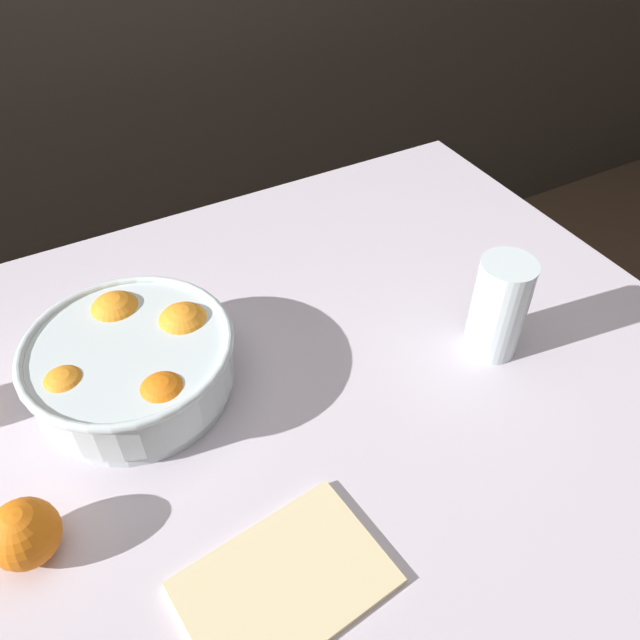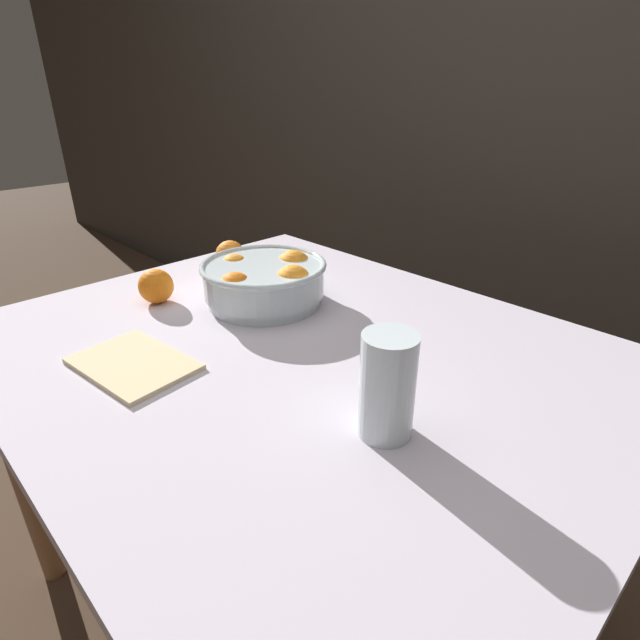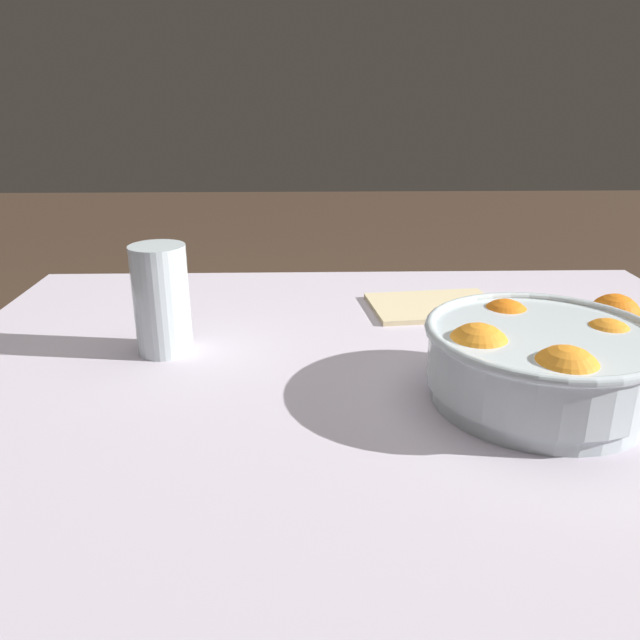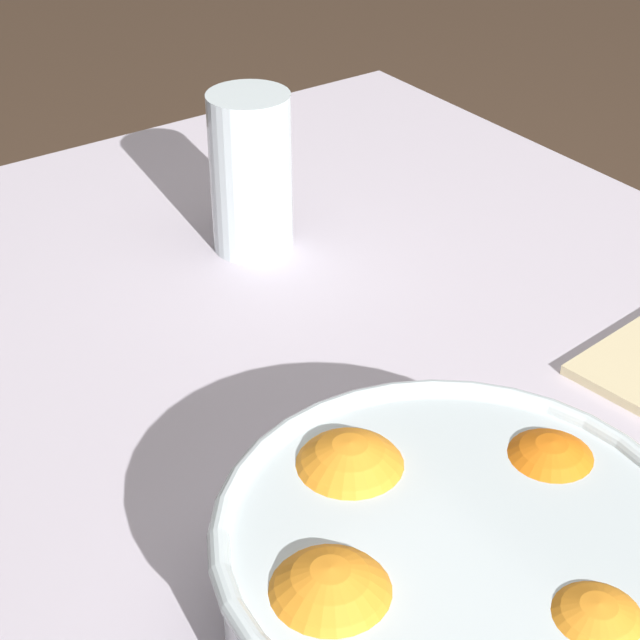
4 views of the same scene
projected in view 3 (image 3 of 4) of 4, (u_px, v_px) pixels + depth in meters
dining_table at (359, 425)px, 0.81m from camera, size 1.12×0.91×0.70m
fruit_bowl at (539, 360)px, 0.69m from camera, size 0.26×0.26×0.10m
juice_glass at (162, 306)px, 0.82m from camera, size 0.07×0.07×0.15m
orange_loose_front at (613, 320)px, 0.86m from camera, size 0.07×0.07×0.07m
napkin at (434, 306)px, 1.01m from camera, size 0.22×0.16×0.01m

